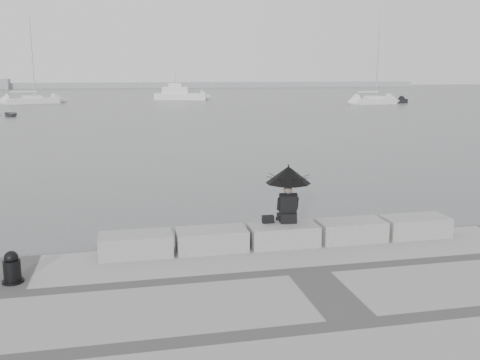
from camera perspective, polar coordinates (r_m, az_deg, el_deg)
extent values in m
plane|color=#4A4D50|center=(13.27, 4.02, -8.42)|extent=(360.00, 360.00, 0.00)
cube|color=gray|center=(12.12, -11.06, -6.81)|extent=(1.60, 0.80, 0.50)
cube|color=gray|center=(12.25, -3.04, -6.40)|extent=(1.60, 0.80, 0.50)
cube|color=gray|center=(12.62, 4.64, -5.89)|extent=(1.60, 0.80, 0.50)
cube|color=gray|center=(13.20, 11.76, -5.32)|extent=(1.60, 0.80, 0.50)
cube|color=gray|center=(13.96, 18.17, -4.74)|extent=(1.60, 0.80, 0.50)
sphere|color=#726056|center=(12.61, 5.13, -1.06)|extent=(0.21, 0.21, 0.21)
cylinder|color=black|center=(12.59, 5.15, -0.76)|extent=(0.02, 0.02, 1.00)
cone|color=black|center=(12.53, 5.18, 0.57)|extent=(1.07, 1.07, 0.40)
sphere|color=black|center=(12.49, 5.19, 1.57)|extent=(0.04, 0.04, 0.04)
cube|color=black|center=(12.67, 3.01, -4.20)|extent=(0.27, 0.15, 0.17)
cylinder|color=black|center=(11.38, -23.04, -9.91)|extent=(0.41, 0.41, 0.06)
cylinder|color=black|center=(11.31, -23.12, -8.97)|extent=(0.33, 0.33, 0.46)
sphere|color=black|center=(11.22, -23.23, -7.62)|extent=(0.26, 0.26, 0.26)
cube|color=gray|center=(167.05, -11.15, 9.88)|extent=(180.00, 6.00, 1.60)
cube|color=silver|center=(86.04, -21.29, 7.84)|extent=(7.89, 5.12, 0.90)
cube|color=silver|center=(86.02, -21.32, 8.24)|extent=(3.06, 2.49, 0.50)
cylinder|color=#9B9B9E|center=(85.98, -21.61, 12.13)|extent=(0.16, 0.16, 12.00)
cylinder|color=#9B9B9E|center=(85.99, -21.35, 8.67)|extent=(3.96, 1.73, 0.10)
cube|color=silver|center=(81.34, 14.04, 8.11)|extent=(6.97, 3.53, 0.90)
cube|color=silver|center=(81.31, 14.06, 8.53)|extent=(2.57, 1.98, 0.50)
cylinder|color=#9B9B9E|center=(81.27, 14.27, 12.65)|extent=(0.16, 0.16, 12.00)
cylinder|color=#9B9B9E|center=(81.28, 14.09, 8.99)|extent=(3.70, 0.76, 0.10)
cube|color=silver|center=(92.12, -6.32, 8.81)|extent=(9.10, 4.89, 1.20)
cube|color=silver|center=(92.08, -6.33, 9.49)|extent=(4.75, 3.22, 1.20)
cube|color=silver|center=(92.06, -6.35, 10.05)|extent=(2.50, 2.09, 0.60)
cylinder|color=#9B9B9E|center=(92.04, -6.36, 10.74)|extent=(0.08, 0.08, 1.60)
cube|color=black|center=(84.71, 15.83, 8.07)|extent=(5.51, 2.99, 0.70)
cube|color=silver|center=(84.69, 15.84, 8.41)|extent=(1.85, 1.59, 0.50)
imported|color=slate|center=(61.72, -23.26, 6.49)|extent=(2.99, 2.22, 0.47)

